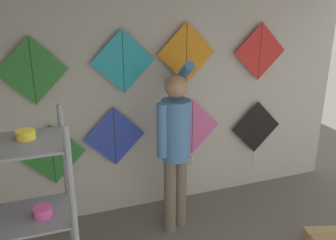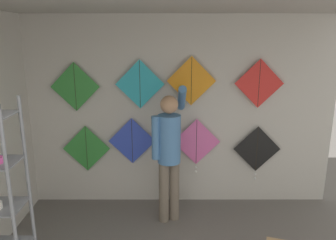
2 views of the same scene
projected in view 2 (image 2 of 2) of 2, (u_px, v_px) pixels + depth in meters
name	position (u px, v px, depth m)	size (l,w,h in m)	color
back_panel	(168.00, 113.00, 4.83)	(4.88, 0.06, 2.80)	beige
shopkeeper	(169.00, 148.00, 4.35)	(0.46, 0.72, 1.88)	#726656
kite_0	(87.00, 149.00, 4.88)	(0.70, 0.01, 0.70)	#338C38
kite_1	(132.00, 141.00, 4.85)	(0.70, 0.01, 0.70)	blue
kite_2	(197.00, 143.00, 4.86)	(0.70, 0.04, 0.84)	pink
kite_3	(257.00, 150.00, 4.88)	(0.70, 0.04, 0.84)	black
kite_4	(75.00, 87.00, 4.65)	(0.70, 0.01, 0.70)	#338C38
kite_5	(140.00, 84.00, 4.64)	(0.70, 0.01, 0.70)	#28B2C6
kite_6	(192.00, 81.00, 4.63)	(0.70, 0.01, 0.70)	orange
kite_7	(259.00, 84.00, 4.63)	(0.70, 0.01, 0.70)	red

